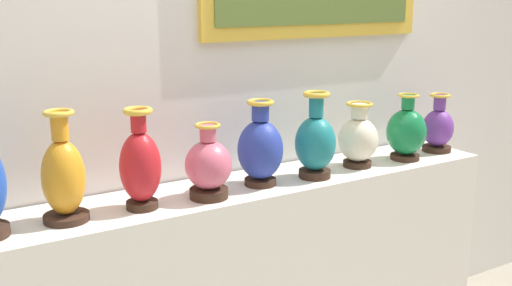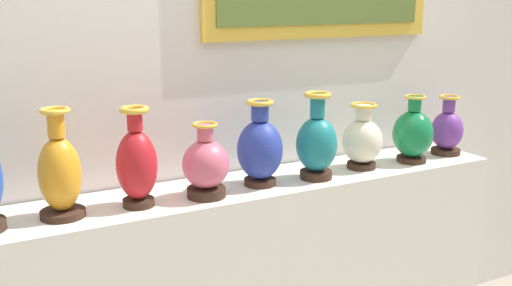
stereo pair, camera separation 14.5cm
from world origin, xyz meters
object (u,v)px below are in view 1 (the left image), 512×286
(vase_ivory, at_px, (358,139))
(vase_emerald, at_px, (406,132))
(vase_violet, at_px, (438,128))
(vase_crimson, at_px, (140,165))
(vase_teal, at_px, (315,142))
(vase_cobalt, at_px, (260,149))
(vase_amber, at_px, (63,177))
(vase_rose, at_px, (208,166))

(vase_ivory, relative_size, vase_emerald, 0.94)
(vase_ivory, height_order, vase_violet, vase_ivory)
(vase_crimson, relative_size, vase_violet, 1.30)
(vase_teal, xyz_separation_m, vase_emerald, (0.54, 0.01, -0.02))
(vase_cobalt, bearing_deg, vase_crimson, -178.50)
(vase_amber, distance_m, vase_teal, 1.06)
(vase_crimson, height_order, vase_ivory, vase_crimson)
(vase_crimson, xyz_separation_m, vase_rose, (0.27, -0.02, -0.04))
(vase_ivory, xyz_separation_m, vase_emerald, (0.27, -0.03, 0.00))
(vase_amber, height_order, vase_cobalt, vase_amber)
(vase_amber, height_order, vase_ivory, vase_amber)
(vase_crimson, bearing_deg, vase_rose, -4.72)
(vase_teal, bearing_deg, vase_cobalt, 172.87)
(vase_cobalt, bearing_deg, vase_rose, -172.09)
(vase_teal, bearing_deg, vase_amber, 178.02)
(vase_amber, relative_size, vase_cobalt, 1.10)
(vase_cobalt, relative_size, vase_ivory, 1.20)
(vase_rose, xyz_separation_m, vase_violet, (1.31, 0.04, -0.01))
(vase_violet, bearing_deg, vase_rose, -178.13)
(vase_amber, xyz_separation_m, vase_teal, (1.05, -0.04, -0.01))
(vase_crimson, xyz_separation_m, vase_teal, (0.78, -0.02, -0.01))
(vase_emerald, xyz_separation_m, vase_violet, (0.25, 0.03, -0.01))
(vase_cobalt, bearing_deg, vase_amber, 179.69)
(vase_crimson, relative_size, vase_teal, 1.01)
(vase_rose, relative_size, vase_ivory, 0.99)
(vase_ivory, bearing_deg, vase_crimson, -179.07)
(vase_violet, bearing_deg, vase_crimson, -179.24)
(vase_amber, height_order, vase_violet, vase_amber)
(vase_crimson, bearing_deg, vase_amber, 176.23)
(vase_crimson, distance_m, vase_teal, 0.78)
(vase_amber, relative_size, vase_teal, 1.05)
(vase_teal, height_order, vase_ivory, vase_teal)
(vase_emerald, bearing_deg, vase_ivory, 174.40)
(vase_cobalt, distance_m, vase_ivory, 0.53)
(vase_amber, distance_m, vase_violet, 1.85)
(vase_teal, relative_size, vase_ivory, 1.26)
(vase_rose, xyz_separation_m, vase_emerald, (1.06, 0.01, 0.01))
(vase_amber, bearing_deg, vase_rose, -4.24)
(vase_amber, relative_size, vase_rose, 1.34)
(vase_crimson, bearing_deg, vase_teal, -1.36)
(vase_amber, bearing_deg, vase_emerald, -1.00)
(vase_amber, xyz_separation_m, vase_emerald, (1.60, -0.03, -0.03))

